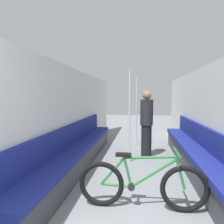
{
  "coord_description": "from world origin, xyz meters",
  "views": [
    {
      "loc": [
        0.09,
        -0.58,
        1.45
      ],
      "look_at": [
        -0.34,
        2.44,
        1.22
      ],
      "focal_mm": 32.0,
      "sensor_mm": 36.0,
      "label": 1
    }
  ],
  "objects_px": {
    "grab_pole_near": "(137,112)",
    "grab_pole_far": "(130,117)",
    "bench_seat_row_left": "(78,153)",
    "passenger_standing": "(147,123)",
    "bench_seat_row_right": "(197,158)",
    "bicycle": "(142,185)"
  },
  "relations": [
    {
      "from": "bicycle",
      "to": "bench_seat_row_left",
      "type": "bearing_deg",
      "value": 145.29
    },
    {
      "from": "grab_pole_far",
      "to": "bench_seat_row_left",
      "type": "bearing_deg",
      "value": -152.46
    },
    {
      "from": "grab_pole_far",
      "to": "bicycle",
      "type": "bearing_deg",
      "value": -82.08
    },
    {
      "from": "bicycle",
      "to": "passenger_standing",
      "type": "distance_m",
      "value": 2.35
    },
    {
      "from": "grab_pole_near",
      "to": "grab_pole_far",
      "type": "xyz_separation_m",
      "value": [
        -0.12,
        -1.62,
        0.0
      ]
    },
    {
      "from": "bench_seat_row_right",
      "to": "bicycle",
      "type": "height_order",
      "value": "bench_seat_row_right"
    },
    {
      "from": "bench_seat_row_left",
      "to": "bench_seat_row_right",
      "type": "distance_m",
      "value": 2.31
    },
    {
      "from": "bench_seat_row_right",
      "to": "passenger_standing",
      "type": "height_order",
      "value": "passenger_standing"
    },
    {
      "from": "bench_seat_row_right",
      "to": "bicycle",
      "type": "relative_size",
      "value": 2.87
    },
    {
      "from": "grab_pole_far",
      "to": "passenger_standing",
      "type": "height_order",
      "value": "grab_pole_far"
    },
    {
      "from": "bench_seat_row_left",
      "to": "passenger_standing",
      "type": "bearing_deg",
      "value": 34.65
    },
    {
      "from": "bicycle",
      "to": "grab_pole_near",
      "type": "relative_size",
      "value": 0.81
    },
    {
      "from": "grab_pole_near",
      "to": "passenger_standing",
      "type": "height_order",
      "value": "grab_pole_near"
    },
    {
      "from": "passenger_standing",
      "to": "bench_seat_row_right",
      "type": "bearing_deg",
      "value": -102.88
    },
    {
      "from": "grab_pole_far",
      "to": "passenger_standing",
      "type": "distance_m",
      "value": 0.61
    },
    {
      "from": "grab_pole_near",
      "to": "bicycle",
      "type": "bearing_deg",
      "value": -87.72
    },
    {
      "from": "bench_seat_row_right",
      "to": "bicycle",
      "type": "bearing_deg",
      "value": -128.11
    },
    {
      "from": "grab_pole_near",
      "to": "passenger_standing",
      "type": "relative_size",
      "value": 1.29
    },
    {
      "from": "grab_pole_near",
      "to": "grab_pole_far",
      "type": "height_order",
      "value": "same"
    },
    {
      "from": "bench_seat_row_left",
      "to": "grab_pole_near",
      "type": "height_order",
      "value": "grab_pole_near"
    },
    {
      "from": "bench_seat_row_left",
      "to": "grab_pole_far",
      "type": "bearing_deg",
      "value": 27.54
    },
    {
      "from": "bench_seat_row_right",
      "to": "grab_pole_far",
      "type": "relative_size",
      "value": 2.32
    }
  ]
}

